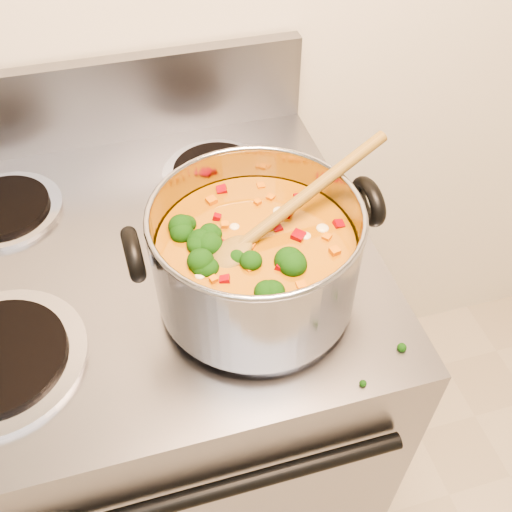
{
  "coord_description": "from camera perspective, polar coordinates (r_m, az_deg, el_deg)",
  "views": [
    {
      "loc": [
        0.09,
        0.52,
        1.57
      ],
      "look_at": [
        0.23,
        1.02,
        1.01
      ],
      "focal_mm": 40.0,
      "sensor_mm": 36.0,
      "label": 1
    }
  ],
  "objects": [
    {
      "name": "stockpot",
      "position": [
        0.76,
        -0.02,
        -0.13
      ],
      "size": [
        0.33,
        0.28,
        0.17
      ],
      "rotation": [
        0.0,
        0.0,
        0.04
      ],
      "color": "#95969D",
      "rests_on": "electric_range"
    },
    {
      "name": "electric_range",
      "position": [
        1.27,
        -9.58,
        -13.85
      ],
      "size": [
        0.77,
        0.69,
        1.08
      ],
      "color": "gray",
      "rests_on": "ground"
    },
    {
      "name": "cooktop_crumbs",
      "position": [
        0.83,
        3.26,
        -3.79
      ],
      "size": [
        0.18,
        0.36,
        0.01
      ],
      "color": "black",
      "rests_on": "electric_range"
    },
    {
      "name": "wooden_spoon",
      "position": [
        0.74,
        1.33,
        3.24
      ],
      "size": [
        0.29,
        0.13,
        0.11
      ],
      "rotation": [
        0.0,
        0.0,
        0.35
      ],
      "color": "olive",
      "rests_on": "stockpot"
    }
  ]
}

